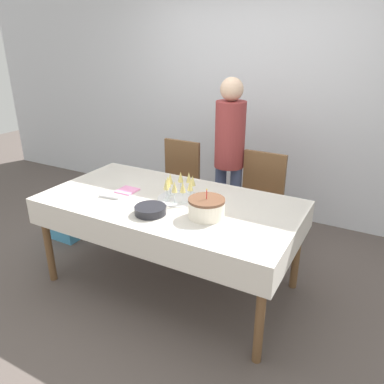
{
  "coord_description": "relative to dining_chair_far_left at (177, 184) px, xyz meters",
  "views": [
    {
      "loc": [
        1.42,
        -2.22,
        1.91
      ],
      "look_at": [
        0.22,
        -0.03,
        0.88
      ],
      "focal_mm": 35.0,
      "sensor_mm": 36.0,
      "label": 1
    }
  ],
  "objects": [
    {
      "name": "gift_bag",
      "position": [
        -0.9,
        -0.72,
        -0.38
      ],
      "size": [
        0.27,
        0.16,
        0.29
      ],
      "color": "#4CA5D8",
      "rests_on": "ground_plane"
    },
    {
      "name": "napkin_pile",
      "position": [
        0.04,
        -0.85,
        0.24
      ],
      "size": [
        0.15,
        0.15,
        0.01
      ],
      "color": "pink",
      "rests_on": "dining_table"
    },
    {
      "name": "ground_plane",
      "position": [
        0.44,
        -0.83,
        -0.53
      ],
      "size": [
        12.0,
        12.0,
        0.0
      ],
      "primitive_type": "plane",
      "color": "#564C47"
    },
    {
      "name": "dining_table",
      "position": [
        0.44,
        -0.83,
        0.13
      ],
      "size": [
        1.97,
        1.03,
        0.76
      ],
      "color": "silver",
      "rests_on": "ground_plane"
    },
    {
      "name": "dining_chair_far_right",
      "position": [
        0.87,
        -0.0,
        0.0
      ],
      "size": [
        0.42,
        0.42,
        0.96
      ],
      "color": "brown",
      "rests_on": "ground_plane"
    },
    {
      "name": "plate_stack_main",
      "position": [
        0.45,
        -1.1,
        0.26
      ],
      "size": [
        0.22,
        0.22,
        0.06
      ],
      "color": "black",
      "rests_on": "dining_table"
    },
    {
      "name": "birthday_cake",
      "position": [
        0.82,
        -0.96,
        0.3
      ],
      "size": [
        0.25,
        0.25,
        0.21
      ],
      "color": "silver",
      "rests_on": "dining_table"
    },
    {
      "name": "cake_knife",
      "position": [
        0.79,
        -1.2,
        0.24
      ],
      "size": [
        0.28,
        0.15,
        0.0
      ],
      "color": "silver",
      "rests_on": "dining_table"
    },
    {
      "name": "dining_chair_far_left",
      "position": [
        0.0,
        0.0,
        0.0
      ],
      "size": [
        0.42,
        0.42,
        0.96
      ],
      "color": "brown",
      "rests_on": "ground_plane"
    },
    {
      "name": "person_standing",
      "position": [
        0.52,
        0.1,
        0.43
      ],
      "size": [
        0.28,
        0.28,
        1.6
      ],
      "color": "#3F4C72",
      "rests_on": "ground_plane"
    },
    {
      "name": "wall_back",
      "position": [
        0.44,
        0.92,
        0.82
      ],
      "size": [
        8.0,
        0.05,
        2.7
      ],
      "color": "silver",
      "rests_on": "ground_plane"
    },
    {
      "name": "champagne_tray",
      "position": [
        0.49,
        -0.77,
        0.33
      ],
      "size": [
        0.33,
        0.33,
        0.18
      ],
      "color": "silver",
      "rests_on": "dining_table"
    },
    {
      "name": "fork_pile",
      "position": [
        0.01,
        -1.01,
        0.24
      ],
      "size": [
        0.18,
        0.09,
        0.02
      ],
      "color": "silver",
      "rests_on": "dining_table"
    }
  ]
}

